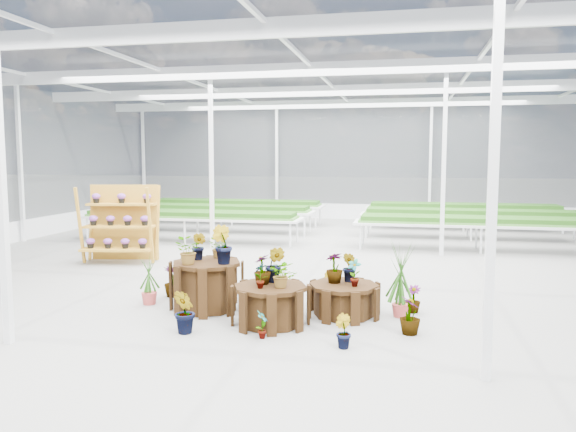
% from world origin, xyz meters
% --- Properties ---
extents(ground_plane, '(24.00, 24.00, 0.00)m').
position_xyz_m(ground_plane, '(0.00, 0.00, 0.00)').
color(ground_plane, gray).
rests_on(ground_plane, ground).
extents(greenhouse_shell, '(18.00, 24.00, 4.50)m').
position_xyz_m(greenhouse_shell, '(0.00, 0.00, 2.25)').
color(greenhouse_shell, white).
rests_on(greenhouse_shell, ground).
extents(steel_frame, '(18.00, 24.00, 4.50)m').
position_xyz_m(steel_frame, '(0.00, 0.00, 2.25)').
color(steel_frame, silver).
rests_on(steel_frame, ground).
extents(nursery_benches, '(16.00, 7.00, 0.84)m').
position_xyz_m(nursery_benches, '(0.00, 7.20, 0.42)').
color(nursery_benches, silver).
rests_on(nursery_benches, ground).
extents(plinth_tall, '(1.39, 1.39, 0.78)m').
position_xyz_m(plinth_tall, '(-1.01, -1.89, 0.39)').
color(plinth_tall, black).
rests_on(plinth_tall, ground).
extents(plinth_mid, '(1.37, 1.37, 0.59)m').
position_xyz_m(plinth_mid, '(0.19, -2.49, 0.29)').
color(plinth_mid, black).
rests_on(plinth_mid, ground).
extents(plinth_low, '(1.46, 1.46, 0.50)m').
position_xyz_m(plinth_low, '(1.19, -1.79, 0.25)').
color(plinth_low, black).
rests_on(plinth_low, ground).
extents(shelf_rack, '(1.84, 1.20, 1.80)m').
position_xyz_m(shelf_rack, '(-4.40, 1.58, 0.90)').
color(shelf_rack, '#AA7820').
rests_on(shelf_rack, ground).
extents(nursery_plants, '(4.67, 3.06, 1.39)m').
position_xyz_m(nursery_plants, '(0.07, -1.78, 0.56)').
color(nursery_plants, '#1D4710').
rests_on(nursery_plants, ground).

